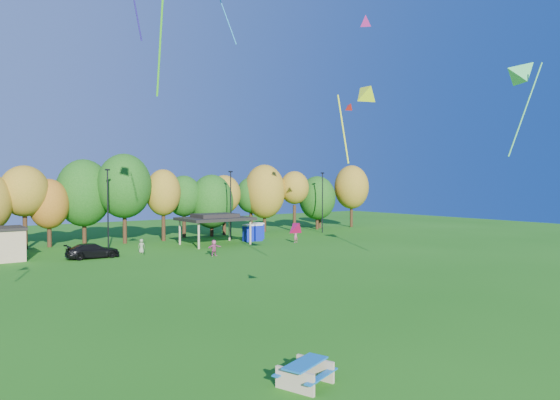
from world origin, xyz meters
TOP-DOWN VIEW (x-y plane):
  - ground at (0.00, 0.00)m, footprint 160.00×160.00m
  - tree_line at (-1.03, 45.51)m, footprint 93.57×10.55m
  - lamp_posts at (2.00, 40.00)m, footprint 64.50×0.25m
  - pavilion at (14.00, 37.00)m, footprint 8.20×6.20m
  - porta_potties at (20.27, 37.76)m, footprint 3.75×2.71m
  - picnic_table at (-3.97, -2.34)m, footprint 2.45×2.24m
  - car_d at (-1.27, 34.46)m, footprint 5.22×2.26m
  - far_person_1 at (22.93, 32.46)m, footprint 0.75×0.56m
  - far_person_2 at (9.22, 28.61)m, footprint 1.59×0.58m
  - far_person_3 at (3.95, 34.98)m, footprint 0.88×0.86m
  - kite_1 at (17.68, 15.56)m, footprint 1.86×1.85m
  - kite_2 at (2.38, 6.19)m, footprint 1.18×1.37m
  - kite_6 at (22.93, 22.95)m, footprint 1.37×1.54m
  - kite_10 at (7.91, 6.28)m, footprint 2.00×3.43m
  - kite_11 at (20.80, 2.51)m, footprint 4.64×3.25m

SIDE VIEW (x-z plane):
  - ground at x=0.00m, z-range 0.00..0.00m
  - picnic_table at x=-3.97m, z-range 0.07..0.94m
  - car_d at x=-1.27m, z-range 0.00..1.50m
  - far_person_3 at x=3.95m, z-range 0.00..1.53m
  - far_person_2 at x=9.22m, z-range 0.00..1.69m
  - far_person_1 at x=22.93m, z-range 0.00..1.86m
  - porta_potties at x=20.27m, z-range 0.01..2.19m
  - pavilion at x=14.00m, z-range 1.34..5.11m
  - lamp_posts at x=2.00m, z-range 0.36..9.45m
  - kite_2 at x=2.38m, z-range 4.40..5.60m
  - tree_line at x=-1.03m, z-range 0.34..11.49m
  - kite_10 at x=7.91m, z-range 10.55..16.14m
  - kite_11 at x=20.80m, z-range 11.87..19.70m
  - kite_6 at x=22.93m, z-range 15.26..16.56m
  - kite_1 at x=17.68m, z-range 21.50..23.00m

